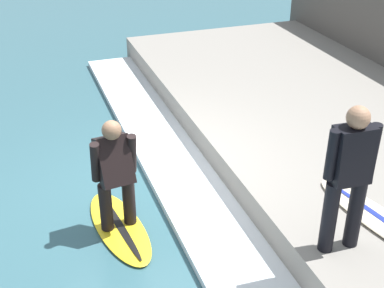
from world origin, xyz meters
The scene contains 7 objects.
ground_plane centered at (0.00, 0.00, 0.00)m, with size 28.00×28.00×0.00m, color #335B66.
concrete_ledge centered at (3.25, 0.00, 0.24)m, with size 4.40×11.48×0.47m, color gray.
wave_foam_crest centered at (0.57, 0.00, 0.05)m, with size 0.96×10.91×0.11m, color silver.
surfboard_riding centered at (-0.55, -0.61, 0.03)m, with size 0.76×1.73×0.07m.
surfer_riding centered at (-0.55, -0.61, 0.87)m, with size 0.56×0.49×1.47m.
surfer_waiting_near centered at (1.51, -2.31, 1.41)m, with size 0.56×0.27×1.66m.
surfboard_waiting_near centered at (2.21, -2.13, 0.50)m, with size 0.78×2.05×0.07m.
Camera 1 is at (-1.48, -6.08, 4.21)m, focal length 50.00 mm.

